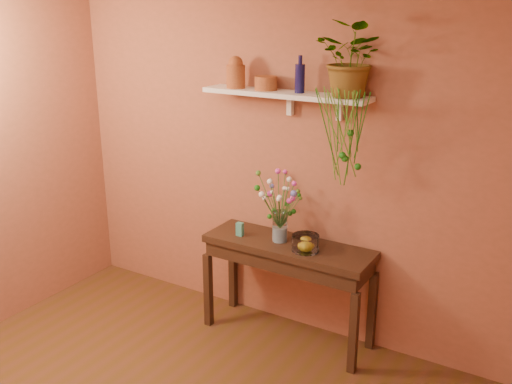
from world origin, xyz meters
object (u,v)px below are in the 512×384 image
Objects in this scene: glass_bowl at (305,244)px; sideboard at (288,257)px; blue_bottle at (300,78)px; bouquet at (280,195)px; terracotta_jug at (236,73)px; spider_plant at (353,59)px; glass_vase at (280,229)px.

sideboard is at bearing 161.34° from glass_bowl.
blue_bottle is 0.53× the size of bouquet.
blue_bottle is at bearing 2.89° from terracotta_jug.
glass_bowl is (0.16, -0.17, -1.18)m from blue_bottle.
terracotta_jug is 0.93m from spider_plant.
terracotta_jug is 1.38m from glass_bowl.
blue_bottle reaches higher than glass_vase.
sideboard is 5.00× the size of blue_bottle.
blue_bottle is at bearing 134.25° from glass_bowl.
spider_plant is 1.03× the size of bouquet.
glass_vase is at bearing 165.65° from glass_bowl.
spider_plant is 1.14m from bouquet.
terracotta_jug is 0.48× the size of bouquet.
glass_bowl reaches higher than sideboard.
blue_bottle is 0.88m from bouquet.
terracotta_jug reaches higher than bouquet.
sideboard is at bearing -4.15° from glass_vase.
terracotta_jug is at bearing 171.15° from sideboard.
bouquet is (-0.10, -0.10, -0.87)m from blue_bottle.
spider_plant reaches higher than bouquet.
sideboard is 0.49m from bouquet.
blue_bottle is 1.30× the size of glass_bowl.
glass_vase is (0.44, -0.07, -1.15)m from terracotta_jug.
bouquet is 0.41m from glass_bowl.
sideboard is 1.46m from terracotta_jug.
blue_bottle is (0.53, 0.03, -0.01)m from terracotta_jug.
glass_vase is (-0.09, -0.10, -1.14)m from blue_bottle.
spider_plant reaches higher than sideboard.
terracotta_jug reaches higher than glass_bowl.
glass_vase is at bearing -9.68° from terracotta_jug.
glass_bowl is (0.26, -0.07, -0.31)m from bouquet.
spider_plant is at bearing 11.32° from bouquet.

